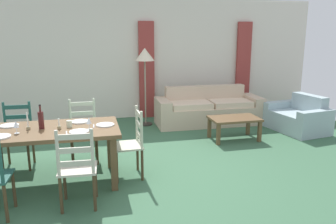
{
  "coord_description": "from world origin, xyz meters",
  "views": [
    {
      "loc": [
        -0.61,
        -4.51,
        1.95
      ],
      "look_at": [
        0.56,
        0.45,
        0.75
      ],
      "focal_mm": 36.14,
      "sensor_mm": 36.0,
      "label": 1
    }
  ],
  "objects_px": {
    "dining_chair_far_left": "(17,135)",
    "coffee_table": "(234,121)",
    "wine_bottle": "(41,120)",
    "wine_glass_near_left": "(16,125)",
    "armchair_upholstered": "(299,118)",
    "dining_chair_head_east": "(131,143)",
    "dining_table": "(44,136)",
    "standing_lamp": "(145,59)",
    "dining_chair_far_right": "(83,131)",
    "wine_glass_near_right": "(89,121)",
    "dining_chair_near_right": "(77,168)",
    "coffee_cup_primary": "(69,124)",
    "couch": "(208,110)"
  },
  "relations": [
    {
      "from": "dining_chair_head_east",
      "to": "coffee_table",
      "type": "bearing_deg",
      "value": 30.31
    },
    {
      "from": "dining_chair_near_right",
      "to": "dining_chair_head_east",
      "type": "relative_size",
      "value": 1.0
    },
    {
      "from": "dining_chair_far_left",
      "to": "coffee_cup_primary",
      "type": "height_order",
      "value": "dining_chair_far_left"
    },
    {
      "from": "dining_table",
      "to": "dining_chair_near_right",
      "type": "relative_size",
      "value": 1.98
    },
    {
      "from": "coffee_cup_primary",
      "to": "dining_chair_near_right",
      "type": "bearing_deg",
      "value": -82.37
    },
    {
      "from": "dining_chair_head_east",
      "to": "standing_lamp",
      "type": "xyz_separation_m",
      "value": [
        0.64,
        2.61,
        0.93
      ]
    },
    {
      "from": "dining_chair_far_left",
      "to": "wine_glass_near_right",
      "type": "bearing_deg",
      "value": -40.35
    },
    {
      "from": "dining_chair_far_left",
      "to": "wine_glass_near_right",
      "type": "height_order",
      "value": "dining_chair_far_left"
    },
    {
      "from": "wine_glass_near_left",
      "to": "couch",
      "type": "relative_size",
      "value": 0.07
    },
    {
      "from": "dining_chair_far_right",
      "to": "coffee_cup_primary",
      "type": "distance_m",
      "value": 0.81
    },
    {
      "from": "dining_chair_far_right",
      "to": "dining_chair_head_east",
      "type": "bearing_deg",
      "value": -49.63
    },
    {
      "from": "standing_lamp",
      "to": "wine_bottle",
      "type": "bearing_deg",
      "value": -124.63
    },
    {
      "from": "dining_chair_head_east",
      "to": "wine_glass_near_right",
      "type": "relative_size",
      "value": 5.96
    },
    {
      "from": "wine_bottle",
      "to": "armchair_upholstered",
      "type": "relative_size",
      "value": 0.25
    },
    {
      "from": "dining_table",
      "to": "coffee_cup_primary",
      "type": "relative_size",
      "value": 21.11
    },
    {
      "from": "dining_chair_near_right",
      "to": "armchair_upholstered",
      "type": "relative_size",
      "value": 0.75
    },
    {
      "from": "dining_table",
      "to": "couch",
      "type": "relative_size",
      "value": 0.83
    },
    {
      "from": "dining_chair_far_right",
      "to": "couch",
      "type": "xyz_separation_m",
      "value": [
        2.63,
        1.67,
        -0.19
      ]
    },
    {
      "from": "coffee_cup_primary",
      "to": "coffee_table",
      "type": "relative_size",
      "value": 0.1
    },
    {
      "from": "wine_glass_near_left",
      "to": "coffee_table",
      "type": "bearing_deg",
      "value": 20.88
    },
    {
      "from": "wine_glass_near_right",
      "to": "standing_lamp",
      "type": "relative_size",
      "value": 0.1
    },
    {
      "from": "dining_chair_near_right",
      "to": "dining_chair_head_east",
      "type": "bearing_deg",
      "value": 46.48
    },
    {
      "from": "dining_table",
      "to": "wine_glass_near_right",
      "type": "relative_size",
      "value": 11.8
    },
    {
      "from": "dining_chair_far_left",
      "to": "dining_chair_head_east",
      "type": "bearing_deg",
      "value": -25.15
    },
    {
      "from": "armchair_upholstered",
      "to": "wine_glass_near_left",
      "type": "bearing_deg",
      "value": -162.44
    },
    {
      "from": "dining_chair_near_right",
      "to": "wine_glass_near_left",
      "type": "distance_m",
      "value": 1.02
    },
    {
      "from": "standing_lamp",
      "to": "couch",
      "type": "bearing_deg",
      "value": -7.78
    },
    {
      "from": "dining_chair_far_right",
      "to": "wine_bottle",
      "type": "relative_size",
      "value": 3.04
    },
    {
      "from": "wine_glass_near_left",
      "to": "standing_lamp",
      "type": "relative_size",
      "value": 0.1
    },
    {
      "from": "wine_glass_near_right",
      "to": "armchair_upholstered",
      "type": "height_order",
      "value": "wine_glass_near_right"
    },
    {
      "from": "dining_chair_far_left",
      "to": "armchair_upholstered",
      "type": "bearing_deg",
      "value": 7.98
    },
    {
      "from": "dining_table",
      "to": "coffee_table",
      "type": "bearing_deg",
      "value": 20.73
    },
    {
      "from": "coffee_table",
      "to": "armchair_upholstered",
      "type": "distance_m",
      "value": 1.56
    },
    {
      "from": "dining_table",
      "to": "standing_lamp",
      "type": "distance_m",
      "value": 3.23
    },
    {
      "from": "standing_lamp",
      "to": "coffee_table",
      "type": "bearing_deg",
      "value": -44.43
    },
    {
      "from": "dining_chair_far_left",
      "to": "standing_lamp",
      "type": "relative_size",
      "value": 0.59
    },
    {
      "from": "dining_chair_near_right",
      "to": "dining_chair_far_left",
      "type": "height_order",
      "value": "same"
    },
    {
      "from": "couch",
      "to": "coffee_table",
      "type": "bearing_deg",
      "value": -86.37
    },
    {
      "from": "wine_glass_near_left",
      "to": "standing_lamp",
      "type": "distance_m",
      "value": 3.45
    },
    {
      "from": "dining_chair_far_left",
      "to": "wine_glass_near_left",
      "type": "xyz_separation_m",
      "value": [
        0.18,
        -0.86,
        0.38
      ]
    },
    {
      "from": "dining_chair_far_right",
      "to": "standing_lamp",
      "type": "xyz_separation_m",
      "value": [
        1.28,
        1.86,
        0.93
      ]
    },
    {
      "from": "coffee_table",
      "to": "armchair_upholstered",
      "type": "height_order",
      "value": "armchair_upholstered"
    },
    {
      "from": "dining_chair_head_east",
      "to": "coffee_cup_primary",
      "type": "distance_m",
      "value": 0.85
    },
    {
      "from": "dining_chair_near_right",
      "to": "couch",
      "type": "bearing_deg",
      "value": 49.6
    },
    {
      "from": "wine_glass_near_left",
      "to": "standing_lamp",
      "type": "xyz_separation_m",
      "value": [
        2.05,
        2.73,
        0.55
      ]
    },
    {
      "from": "dining_chair_far_left",
      "to": "coffee_table",
      "type": "relative_size",
      "value": 1.07
    },
    {
      "from": "armchair_upholstered",
      "to": "dining_chair_head_east",
      "type": "bearing_deg",
      "value": -157.83
    },
    {
      "from": "armchair_upholstered",
      "to": "standing_lamp",
      "type": "xyz_separation_m",
      "value": [
        -2.97,
        1.14,
        1.16
      ]
    },
    {
      "from": "dining_chair_far_left",
      "to": "coffee_cup_primary",
      "type": "xyz_separation_m",
      "value": [
        0.79,
        -0.72,
        0.32
      ]
    },
    {
      "from": "wine_bottle",
      "to": "wine_glass_near_left",
      "type": "xyz_separation_m",
      "value": [
        -0.27,
        -0.15,
        -0.01
      ]
    }
  ]
}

